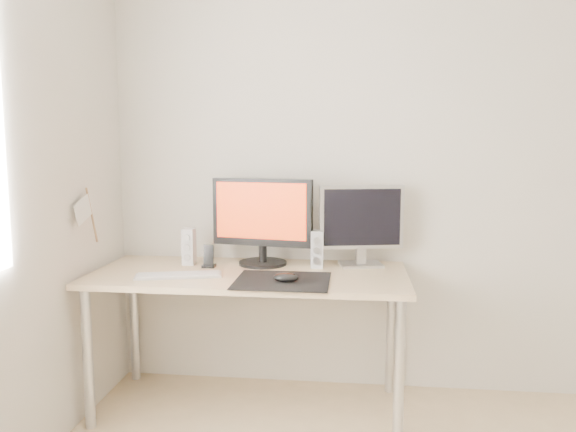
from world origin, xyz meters
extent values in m
plane|color=silver|center=(0.00, 1.75, 1.25)|extent=(3.50, 0.00, 3.50)
cube|color=black|center=(-0.74, 1.22, 0.73)|extent=(0.45, 0.40, 0.00)
ellipsoid|color=black|center=(-0.72, 1.19, 0.75)|extent=(0.12, 0.07, 0.04)
cube|color=#D1B587|center=(-0.93, 1.38, 0.71)|extent=(1.60, 0.70, 0.03)
cylinder|color=silver|center=(-1.67, 1.09, 0.35)|extent=(0.05, 0.05, 0.70)
cylinder|color=silver|center=(-0.19, 1.09, 0.35)|extent=(0.05, 0.05, 0.70)
cylinder|color=silver|center=(-1.67, 1.67, 0.35)|extent=(0.05, 0.05, 0.70)
cylinder|color=silver|center=(-0.19, 1.67, 0.35)|extent=(0.05, 0.05, 0.70)
cylinder|color=black|center=(-0.89, 1.57, 0.74)|extent=(0.30, 0.30, 0.02)
cylinder|color=black|center=(-0.89, 1.57, 0.81)|extent=(0.05, 0.05, 0.12)
cube|color=black|center=(-0.89, 1.56, 1.02)|extent=(0.55, 0.14, 0.36)
cube|color=orange|center=(-0.90, 1.54, 1.03)|extent=(0.49, 0.09, 0.30)
cube|color=silver|center=(-0.36, 1.60, 0.74)|extent=(0.25, 0.20, 0.01)
cube|color=#A9A9AB|center=(-0.36, 1.60, 0.80)|extent=(0.06, 0.05, 0.10)
cube|color=#BBBCBE|center=(-0.36, 1.60, 0.99)|extent=(0.45, 0.13, 0.34)
cube|color=black|center=(-0.36, 1.58, 0.99)|extent=(0.40, 0.09, 0.30)
cube|color=white|center=(-1.29, 1.53, 0.83)|extent=(0.06, 0.07, 0.20)
cylinder|color=#B6B6B8|center=(-1.29, 1.49, 0.77)|extent=(0.04, 0.01, 0.04)
cylinder|color=#B1B1B3|center=(-1.29, 1.49, 0.83)|extent=(0.04, 0.01, 0.04)
cylinder|color=#BBBBBD|center=(-1.29, 1.49, 0.88)|extent=(0.04, 0.01, 0.04)
cube|color=silver|center=(-0.59, 1.53, 0.83)|extent=(0.06, 0.07, 0.20)
cylinder|color=silver|center=(-0.59, 1.49, 0.77)|extent=(0.04, 0.01, 0.04)
cylinder|color=#B3B3B5|center=(-0.59, 1.49, 0.83)|extent=(0.04, 0.01, 0.04)
cylinder|color=#B6B6B8|center=(-0.59, 1.49, 0.88)|extent=(0.04, 0.01, 0.04)
cube|color=silver|center=(-1.26, 1.24, 0.73)|extent=(0.44, 0.22, 0.01)
cube|color=silver|center=(-1.26, 1.24, 0.74)|extent=(0.41, 0.20, 0.01)
cube|color=black|center=(-1.16, 1.47, 0.74)|extent=(0.07, 0.06, 0.01)
cube|color=black|center=(-1.16, 1.47, 0.80)|extent=(0.05, 0.02, 0.11)
cylinder|color=#A57F54|center=(-1.72, 1.30, 1.02)|extent=(0.01, 0.10, 0.29)
cube|color=white|center=(-1.72, 1.21, 1.06)|extent=(0.00, 0.19, 0.15)
camera|label=1|loc=(-0.41, -1.38, 1.38)|focal=35.00mm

